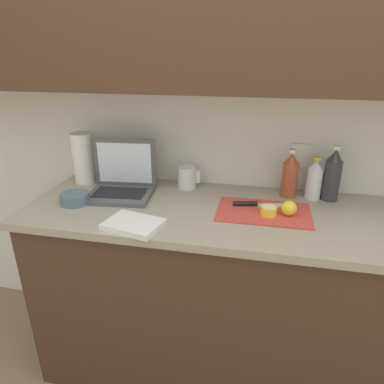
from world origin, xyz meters
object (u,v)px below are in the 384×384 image
cutting_board (263,212)px  bowl_white (75,198)px  paper_towel_roll (84,158)px  laptop (122,181)px  knife (252,204)px  bottle_oil_tall (314,180)px  measuring_cup (187,177)px  bottle_green_soda (332,175)px  lemon_half_cut (268,210)px  lemon_whole_beside (289,208)px  bottle_water_clear (290,175)px

cutting_board → bowl_white: (-0.86, -0.08, 0.02)m
paper_towel_roll → laptop: bearing=-23.7°
laptop → cutting_board: size_ratio=0.82×
knife → bottle_oil_tall: bearing=18.2°
measuring_cup → paper_towel_roll: (-0.55, -0.03, 0.08)m
cutting_board → knife: knife is taller
measuring_cup → paper_towel_roll: bearing=-177.1°
bottle_oil_tall → bottle_green_soda: bearing=0.0°
cutting_board → lemon_half_cut: lemon_half_cut is taller
bottle_green_soda → bowl_white: bottle_green_soda is taller
laptop → measuring_cup: (0.30, 0.14, -0.00)m
laptop → bottle_green_soda: (0.99, 0.13, 0.06)m
bowl_white → paper_towel_roll: (-0.09, 0.28, 0.11)m
cutting_board → measuring_cup: bearing=150.2°
lemon_whole_beside → bottle_water_clear: size_ratio=0.28×
cutting_board → bottle_green_soda: (0.30, 0.22, 0.12)m
knife → lemon_whole_beside: bearing=-35.3°
cutting_board → knife: size_ratio=1.54×
cutting_board → bottle_green_soda: bearing=35.6°
bottle_oil_tall → bowl_white: (-1.08, -0.29, -0.07)m
laptop → lemon_half_cut: bearing=-14.7°
lemon_whole_beside → paper_towel_roll: 1.08m
bottle_water_clear → bottle_green_soda: bearing=0.0°
lemon_half_cut → measuring_cup: size_ratio=0.60×
bottle_oil_tall → measuring_cup: bottle_oil_tall is taller
bottle_green_soda → bottle_oil_tall: bottle_green_soda is taller
cutting_board → paper_towel_roll: 0.98m
knife → bottle_water_clear: bottle_water_clear is taller
lemon_half_cut → cutting_board: bearing=125.0°
bowl_white → lemon_half_cut: bearing=3.2°
bottle_water_clear → cutting_board: bearing=-117.4°
cutting_board → bottle_green_soda: 0.39m
laptop → bottle_green_soda: size_ratio=1.25×
knife → paper_towel_roll: bearing=157.6°
laptop → bottle_water_clear: size_ratio=1.41×
measuring_cup → bowl_white: (-0.47, -0.30, -0.03)m
cutting_board → lemon_half_cut: bearing=-55.0°
cutting_board → lemon_half_cut: size_ratio=5.71×
lemon_whole_beside → measuring_cup: bearing=154.0°
cutting_board → knife: 0.07m
bowl_white → paper_towel_roll: paper_towel_roll is taller
cutting_board → measuring_cup: measuring_cup is taller
laptop → bowl_white: laptop is taller
measuring_cup → bottle_oil_tall: bearing=-0.8°
bottle_water_clear → bowl_white: size_ratio=1.76×
cutting_board → bottle_oil_tall: size_ratio=1.96×
laptop → bottle_water_clear: bearing=3.6°
lemon_whole_beside → bottle_green_soda: size_ratio=0.25×
bottle_oil_tall → bottle_water_clear: 0.11m
knife → bottle_water_clear: (0.17, 0.17, 0.09)m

